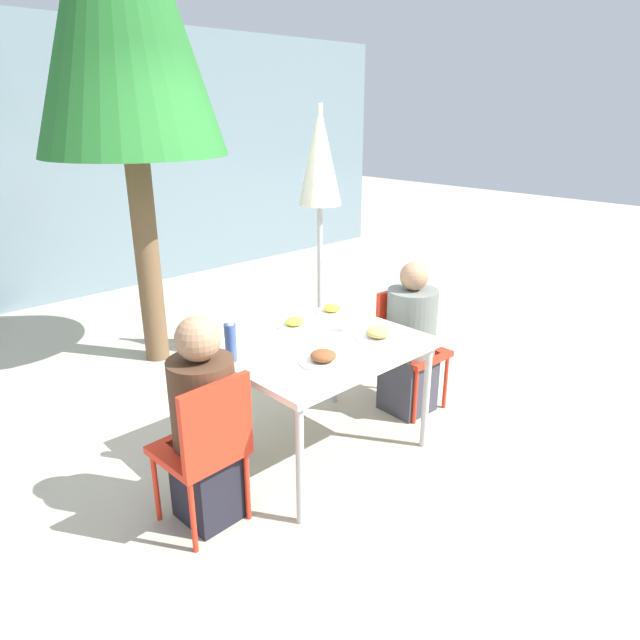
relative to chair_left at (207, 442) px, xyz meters
The scene contains 15 objects.
ground_plane 1.04m from the chair_left, ahead, with size 24.00×24.00×0.00m, color #B2A893.
building_facade 4.66m from the chair_left, 78.70° to the left, with size 10.00×0.20×3.00m.
dining_table 0.92m from the chair_left, ahead, with size 1.19×0.95×0.75m.
chair_left is the anchor object (origin of this frame).
person_left 0.10m from the chair_left, 60.42° to the left, with size 0.34×0.34×1.15m.
chair_right 1.80m from the chair_left, ahead, with size 0.42×0.42×0.87m.
person_right 1.74m from the chair_left, ahead, with size 0.35×0.35×1.11m.
closed_umbrella 2.47m from the chair_left, 31.73° to the left, with size 0.36×0.36×2.12m.
plate_0 1.09m from the chair_left, 23.97° to the left, with size 0.22×0.22×0.06m.
plate_1 0.77m from the chair_left, ahead, with size 0.27×0.27×0.07m.
plate_2 1.23m from the chair_left, ahead, with size 0.27×0.27×0.07m.
plate_3 1.42m from the chair_left, 18.86° to the left, with size 0.22×0.22×0.06m.
bottle 0.58m from the chair_left, 37.44° to the left, with size 0.07×0.07×0.23m.
drinking_cup 1.20m from the chair_left, ahead, with size 0.07×0.07×0.09m.
salad_bowl 1.40m from the chair_left, ahead, with size 0.19×0.19×0.05m.
Camera 1 is at (-2.17, -2.29, 2.08)m, focal length 32.00 mm.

